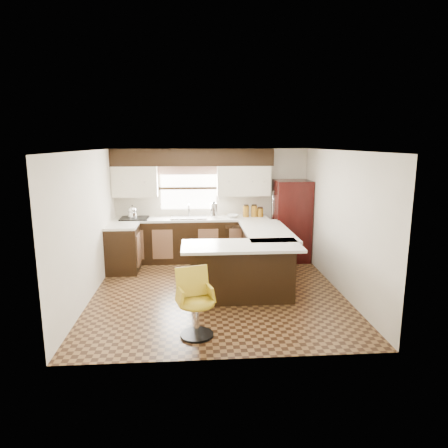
{
  "coord_description": "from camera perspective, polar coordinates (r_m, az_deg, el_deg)",
  "views": [
    {
      "loc": [
        -0.37,
        -6.51,
        2.53
      ],
      "look_at": [
        0.15,
        0.45,
        1.1
      ],
      "focal_mm": 32.0,
      "sensor_mm": 36.0,
      "label": 1
    }
  ],
  "objects": [
    {
      "name": "bar_chair",
      "position": [
        5.34,
        -3.96,
        -11.3
      ],
      "size": [
        0.6,
        0.6,
        0.91
      ],
      "primitive_type": null,
      "rotation": [
        0.0,
        0.0,
        0.29
      ],
      "color": "gold",
      "rests_on": "floor"
    },
    {
      "name": "percolator",
      "position": [
        8.54,
        -1.45,
        1.95
      ],
      "size": [
        0.15,
        0.15,
        0.31
      ],
      "primitive_type": "cylinder",
      "color": "silver",
      "rests_on": "counter_back"
    },
    {
      "name": "kettle",
      "position": [
        8.61,
        -12.95,
        1.77
      ],
      "size": [
        0.2,
        0.2,
        0.27
      ],
      "primitive_type": null,
      "color": "silver",
      "rests_on": "cooktop"
    },
    {
      "name": "peninsula_long",
      "position": [
        7.54,
        5.65,
        -4.48
      ],
      "size": [
        0.6,
        1.95,
        0.9
      ],
      "primitive_type": "cube",
      "color": "black",
      "rests_on": "floor"
    },
    {
      "name": "sink",
      "position": [
        8.53,
        -5.04,
        0.95
      ],
      "size": [
        0.75,
        0.45,
        0.03
      ],
      "primitive_type": "cube",
      "color": "#B2B2B7",
      "rests_on": "counter_back"
    },
    {
      "name": "upper_cab_right",
      "position": [
        8.63,
        2.79,
        6.2
      ],
      "size": [
        1.14,
        0.35,
        0.64
      ],
      "primitive_type": "cube",
      "color": "beige",
      "rests_on": "wall_back"
    },
    {
      "name": "ceiling",
      "position": [
        6.52,
        -1.0,
        10.46
      ],
      "size": [
        4.4,
        4.4,
        0.0
      ],
      "primitive_type": "plane",
      "rotation": [
        3.14,
        0.0,
        0.0
      ],
      "color": "silver",
      "rests_on": "wall_back"
    },
    {
      "name": "wall_right",
      "position": [
        7.08,
        16.25,
        0.31
      ],
      "size": [
        0.0,
        4.4,
        4.4
      ],
      "primitive_type": "plane",
      "rotation": [
        1.57,
        0.0,
        -1.57
      ],
      "color": "beige",
      "rests_on": "floor"
    },
    {
      "name": "counter_pen_return",
      "position": [
        6.32,
        2.49,
        -3.15
      ],
      "size": [
        1.89,
        0.84,
        0.04
      ],
      "primitive_type": "cube",
      "color": "silver",
      "rests_on": "peninsula_return"
    },
    {
      "name": "refrigerator",
      "position": [
        8.73,
        9.61,
        0.48
      ],
      "size": [
        0.75,
        0.72,
        1.74
      ],
      "primitive_type": "cube",
      "color": "black",
      "rests_on": "floor"
    },
    {
      "name": "counter_back",
      "position": [
        8.56,
        -4.7,
        0.73
      ],
      "size": [
        3.3,
        0.6,
        0.04
      ],
      "primitive_type": "cube",
      "color": "silver",
      "rests_on": "base_cab_back"
    },
    {
      "name": "base_cab_back",
      "position": [
        8.66,
        -4.64,
        -2.34
      ],
      "size": [
        3.3,
        0.6,
        0.9
      ],
      "primitive_type": "cube",
      "color": "black",
      "rests_on": "floor"
    },
    {
      "name": "dishwasher",
      "position": [
        8.44,
        2.16,
        -2.82
      ],
      "size": [
        0.58,
        0.03,
        0.78
      ],
      "primitive_type": "cube",
      "color": "black",
      "rests_on": "floor"
    },
    {
      "name": "wall_back",
      "position": [
        8.81,
        -1.78,
        2.91
      ],
      "size": [
        4.4,
        0.0,
        4.4
      ],
      "primitive_type": "plane",
      "rotation": [
        1.57,
        0.0,
        0.0
      ],
      "color": "beige",
      "rests_on": "floor"
    },
    {
      "name": "wall_left",
      "position": [
        6.86,
        -18.75,
        -0.2
      ],
      "size": [
        0.0,
        4.4,
        4.4
      ],
      "primitive_type": "plane",
      "rotation": [
        1.57,
        0.0,
        1.57
      ],
      "color": "beige",
      "rests_on": "floor"
    },
    {
      "name": "wall_front",
      "position": [
        4.52,
        0.63,
        -5.5
      ],
      "size": [
        4.4,
        0.0,
        4.4
      ],
      "primitive_type": "plane",
      "rotation": [
        -1.57,
        0.0,
        0.0
      ],
      "color": "beige",
      "rests_on": "floor"
    },
    {
      "name": "canister_small",
      "position": [
        8.67,
        5.2,
        1.64
      ],
      "size": [
        0.13,
        0.13,
        0.18
      ],
      "primitive_type": "cylinder",
      "color": "#875914",
      "rests_on": "counter_back"
    },
    {
      "name": "canister_large",
      "position": [
        8.62,
        3.16,
        1.8
      ],
      "size": [
        0.13,
        0.13,
        0.24
      ],
      "primitive_type": "cylinder",
      "color": "#875914",
      "rests_on": "counter_back"
    },
    {
      "name": "window_pane",
      "position": [
        8.74,
        -5.08,
        5.12
      ],
      "size": [
        1.2,
        0.02,
        0.9
      ],
      "primitive_type": "cube",
      "color": "white",
      "rests_on": "wall_back"
    },
    {
      "name": "soffit",
      "position": [
        8.54,
        -4.5,
        9.48
      ],
      "size": [
        3.4,
        0.35,
        0.36
      ],
      "primitive_type": "cube",
      "color": "black",
      "rests_on": "wall_back"
    },
    {
      "name": "cooktop",
      "position": [
        8.63,
        -12.7,
        0.81
      ],
      "size": [
        0.58,
        0.5,
        0.02
      ],
      "primitive_type": "cube",
      "color": "black",
      "rests_on": "counter_back"
    },
    {
      "name": "floor",
      "position": [
        6.99,
        -0.93,
        -9.62
      ],
      "size": [
        4.4,
        4.4,
        0.0
      ],
      "primitive_type": "plane",
      "color": "#49301A",
      "rests_on": "ground"
    },
    {
      "name": "counter_left",
      "position": [
        8.05,
        -14.38,
        -0.29
      ],
      "size": [
        0.6,
        0.7,
        0.04
      ],
      "primitive_type": "cube",
      "color": "silver",
      "rests_on": "base_cab_left"
    },
    {
      "name": "peninsula_return",
      "position": [
        6.54,
        2.54,
        -6.95
      ],
      "size": [
        1.65,
        0.6,
        0.9
      ],
      "primitive_type": "cube",
      "color": "black",
      "rests_on": "floor"
    },
    {
      "name": "valance",
      "position": [
        8.67,
        -5.13,
        7.65
      ],
      "size": [
        1.3,
        0.06,
        0.18
      ],
      "primitive_type": "cube",
      "color": "#D19B93",
      "rests_on": "wall_back"
    },
    {
      "name": "canister_med",
      "position": [
        8.65,
        4.32,
        1.81
      ],
      "size": [
        0.13,
        0.13,
        0.24
      ],
      "primitive_type": "cylinder",
      "color": "#875914",
      "rests_on": "counter_back"
    },
    {
      "name": "upper_cab_left",
      "position": [
        8.66,
        -12.58,
        5.96
      ],
      "size": [
        0.94,
        0.35,
        0.64
      ],
      "primitive_type": "cube",
      "color": "beige",
      "rests_on": "wall_back"
    },
    {
      "name": "base_cab_left",
      "position": [
        8.16,
        -14.22,
        -3.54
      ],
      "size": [
        0.6,
        0.7,
        0.9
      ],
      "primitive_type": "cube",
      "color": "black",
      "rests_on": "floor"
    },
    {
      "name": "counter_pen_long",
      "position": [
        7.43,
        6.1,
        -0.96
      ],
      "size": [
        0.84,
        1.95,
        0.04
      ],
      "primitive_type": "cube",
      "color": "silver",
      "rests_on": "peninsula_long"
    },
    {
      "name": "mixing_bowl",
      "position": [
        8.59,
        1.22,
        1.17
      ],
      "size": [
        0.28,
        0.28,
        0.06
      ],
      "primitive_type": "imported",
      "rotation": [
        0.0,
        0.0,
        -0.14
      ],
      "color": "white",
      "rests_on": "counter_back"
    }
  ]
}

